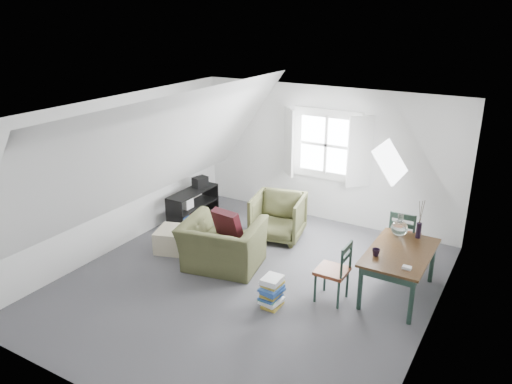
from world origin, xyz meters
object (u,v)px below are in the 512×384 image
Objects in this scene: armchair_far at (278,237)px; armchair_near at (223,267)px; dining_table at (400,257)px; media_shelf at (192,207)px; magazine_stack at (272,292)px; ottoman at (175,240)px; dining_chair_far at (403,237)px; dining_chair_near at (335,270)px.

armchair_near is at bearing -111.66° from armchair_far.
media_shelf is (-4.05, 0.65, -0.32)m from dining_table.
magazine_stack is at bearing -36.33° from media_shelf.
ottoman is at bearing -16.18° from armchair_near.
magazine_stack is at bearing -75.85° from armchair_far.
dining_table is 0.90m from dining_chair_far.
magazine_stack is at bearing -67.91° from dining_chair_near.
dining_chair_far reaches higher than armchair_far.
dining_chair_far is (2.13, 0.08, 0.49)m from armchair_far.
dining_table is 1.54× the size of dining_chair_near.
ottoman is at bearing -69.13° from media_shelf.
armchair_near is 2.12× the size of ottoman.
magazine_stack is at bearing -136.12° from dining_table.
dining_chair_far reaches higher than magazine_stack.
armchair_far is at bearing -111.15° from armchair_near.
dining_chair_far reaches higher than dining_chair_near.
media_shelf is at bearing 146.50° from magazine_stack.
media_shelf reaches higher than armchair_near.
magazine_stack is at bearing -16.46° from ottoman.
dining_chair_far is at bearing -159.84° from armchair_near.
dining_chair_far is 3.89m from media_shelf.
ottoman is (-1.25, -1.27, 0.18)m from armchair_far.
dining_table is at bearing 39.34° from magazine_stack.
armchair_near is 1.25× the size of dining_chair_far.
dining_table is at bearing -11.95° from media_shelf.
dining_table is 0.92m from dining_chair_near.
armchair_near is 1.38m from armchair_far.
magazine_stack is (1.17, -0.56, 0.21)m from armchair_near.
dining_chair_near is (2.85, -0.10, 0.27)m from ottoman.
armchair_near is at bearing -107.78° from dining_chair_near.
dining_chair_far is (2.37, 1.44, 0.49)m from armchair_near.
armchair_near is at bearing -41.69° from media_shelf.
ottoman is at bearing -167.81° from dining_table.
armchair_near is 1.02× the size of media_shelf.
media_shelf is at bearing -127.61° from dining_chair_near.
dining_chair_far is 2.35m from magazine_stack.
ottoman is 0.63× the size of dining_chair_near.
dining_chair_near is at bearing -52.47° from armchair_far.
magazine_stack is (0.93, -1.92, 0.21)m from armchair_far.
armchair_near is 1.31m from magazine_stack.
magazine_stack reaches higher than ottoman.
ottoman is at bearing -146.23° from armchair_far.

